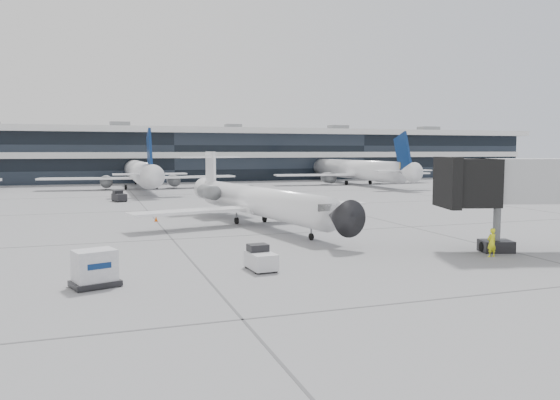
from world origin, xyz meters
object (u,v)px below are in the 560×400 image
object	(u,v)px
ramp_worker	(492,243)
cargo_uld	(95,269)
baggage_tug	(261,259)
regional_jet	(256,200)

from	to	relation	value
ramp_worker	cargo_uld	size ratio (longest dim) A/B	0.70
ramp_worker	cargo_uld	xyz separation A→B (m)	(-22.93, 0.08, -0.01)
ramp_worker	baggage_tug	xyz separation A→B (m)	(-14.39, 1.07, -0.28)
regional_jet	baggage_tug	size ratio (longest dim) A/B	12.41
regional_jet	cargo_uld	world-z (taller)	regional_jet
regional_jet	ramp_worker	xyz separation A→B (m)	(9.56, -18.64, -1.28)
ramp_worker	baggage_tug	bearing A→B (deg)	-8.56
cargo_uld	baggage_tug	bearing A→B (deg)	-11.64
regional_jet	baggage_tug	world-z (taller)	regional_jet
ramp_worker	baggage_tug	world-z (taller)	ramp_worker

